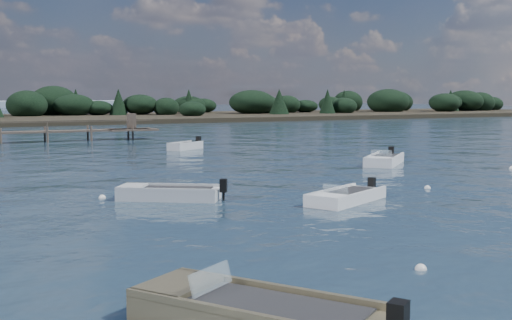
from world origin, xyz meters
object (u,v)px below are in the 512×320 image
dinghy_mid_white_b (384,162)px  tender_far_grey_b (185,147)px  dinghy_mid_white_a (346,199)px  dinghy_near_olive (258,319)px  dinghy_mid_grey (169,196)px

dinghy_mid_white_b → tender_far_grey_b: size_ratio=1.35×
dinghy_mid_white_a → dinghy_mid_white_b: dinghy_mid_white_b is taller
dinghy_near_olive → dinghy_mid_white_b: dinghy_near_olive is taller
dinghy_mid_white_b → tender_far_grey_b: (-7.86, 16.99, 0.01)m
dinghy_near_olive → dinghy_mid_white_a: 15.64m
dinghy_near_olive → tender_far_grey_b: (13.46, 40.26, 0.01)m
dinghy_near_olive → dinghy_mid_grey: 16.34m
dinghy_mid_white_a → dinghy_mid_white_b: 15.92m
dinghy_near_olive → dinghy_mid_grey: bearing=77.2°
dinghy_mid_grey → dinghy_mid_white_a: size_ratio=0.99×
dinghy_near_olive → dinghy_mid_white_a: bearing=48.9°
dinghy_near_olive → dinghy_mid_white_b: 31.55m
dinghy_mid_white_a → tender_far_grey_b: size_ratio=1.28×
dinghy_mid_grey → tender_far_grey_b: tender_far_grey_b is taller
dinghy_mid_white_b → dinghy_mid_white_a: bearing=-133.8°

